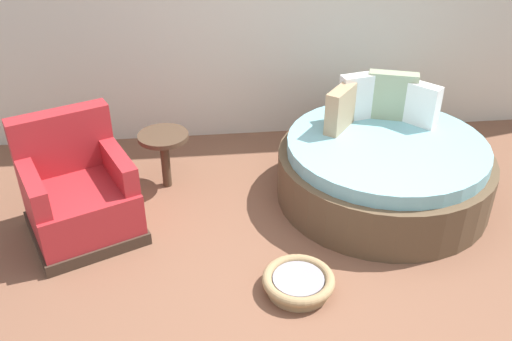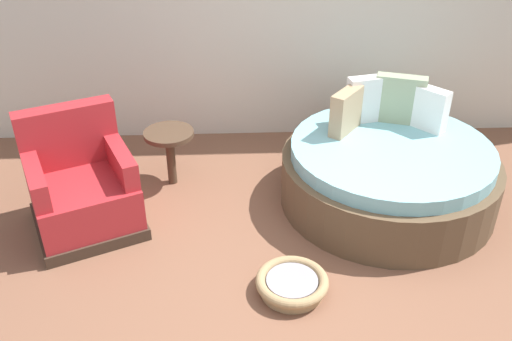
{
  "view_description": "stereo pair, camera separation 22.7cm",
  "coord_description": "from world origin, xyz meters",
  "px_view_note": "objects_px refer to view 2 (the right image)",
  "views": [
    {
      "loc": [
        -0.66,
        -2.92,
        2.76
      ],
      "look_at": [
        -0.27,
        0.67,
        0.55
      ],
      "focal_mm": 39.21,
      "sensor_mm": 36.0,
      "label": 1
    },
    {
      "loc": [
        -0.43,
        -2.94,
        2.76
      ],
      "look_at": [
        -0.27,
        0.67,
        0.55
      ],
      "focal_mm": 39.21,
      "sensor_mm": 36.0,
      "label": 2
    }
  ],
  "objects_px": {
    "red_armchair": "(82,189)",
    "side_table": "(169,141)",
    "round_daybed": "(388,172)",
    "pet_basket": "(292,284)"
  },
  "relations": [
    {
      "from": "red_armchair",
      "to": "pet_basket",
      "type": "relative_size",
      "value": 2.07
    },
    {
      "from": "round_daybed",
      "to": "red_armchair",
      "type": "xyz_separation_m",
      "value": [
        -2.51,
        -0.22,
        0.04
      ]
    },
    {
      "from": "round_daybed",
      "to": "red_armchair",
      "type": "height_order",
      "value": "round_daybed"
    },
    {
      "from": "pet_basket",
      "to": "round_daybed",
      "type": "bearing_deg",
      "value": 50.02
    },
    {
      "from": "round_daybed",
      "to": "pet_basket",
      "type": "relative_size",
      "value": 3.55
    },
    {
      "from": "round_daybed",
      "to": "pet_basket",
      "type": "xyz_separation_m",
      "value": [
        -0.92,
        -1.1,
        -0.22
      ]
    },
    {
      "from": "red_armchair",
      "to": "side_table",
      "type": "relative_size",
      "value": 2.03
    },
    {
      "from": "round_daybed",
      "to": "red_armchair",
      "type": "bearing_deg",
      "value": -174.95
    },
    {
      "from": "round_daybed",
      "to": "red_armchair",
      "type": "distance_m",
      "value": 2.52
    },
    {
      "from": "red_armchair",
      "to": "pet_basket",
      "type": "distance_m",
      "value": 1.83
    }
  ]
}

